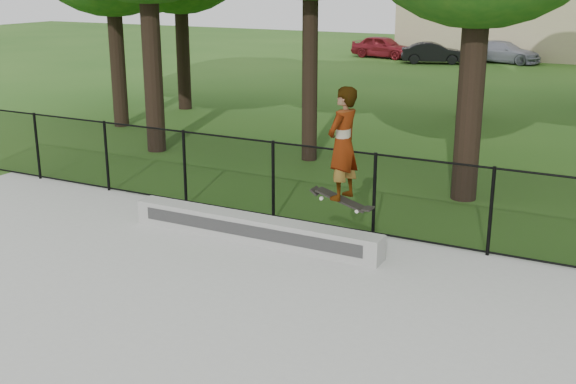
% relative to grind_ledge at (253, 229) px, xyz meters
% --- Properties ---
extents(ground, '(100.00, 100.00, 0.00)m').
position_rel_grind_ledge_xyz_m(ground, '(-0.26, -4.70, -0.28)').
color(ground, '#245116').
rests_on(ground, ground).
extents(concrete_slab, '(14.00, 12.00, 0.06)m').
position_rel_grind_ledge_xyz_m(concrete_slab, '(-0.26, -4.70, -0.25)').
color(concrete_slab, '#ABABA6').
rests_on(concrete_slab, ground).
extents(grind_ledge, '(4.68, 0.40, 0.43)m').
position_rel_grind_ledge_xyz_m(grind_ledge, '(0.00, 0.00, 0.00)').
color(grind_ledge, '#9D9E99').
rests_on(grind_ledge, concrete_slab).
extents(car_a, '(3.77, 2.04, 1.23)m').
position_rel_grind_ledge_xyz_m(car_a, '(-8.37, 28.72, 0.34)').
color(car_a, maroon).
rests_on(car_a, ground).
extents(car_b, '(3.21, 2.13, 1.09)m').
position_rel_grind_ledge_xyz_m(car_b, '(-5.08, 27.42, 0.27)').
color(car_b, black).
rests_on(car_b, ground).
extents(car_c, '(3.82, 2.21, 1.13)m').
position_rel_grind_ledge_xyz_m(car_c, '(-1.88, 29.39, 0.29)').
color(car_c, '#8B8D9E').
rests_on(car_c, ground).
extents(skater_airborne, '(0.81, 0.70, 1.94)m').
position_rel_grind_ledge_xyz_m(skater_airborne, '(1.74, -0.23, 1.70)').
color(skater_airborne, black).
rests_on(skater_airborne, ground).
extents(chainlink_fence, '(16.06, 0.06, 1.50)m').
position_rel_grind_ledge_xyz_m(chainlink_fence, '(-0.26, 1.20, 0.53)').
color(chainlink_fence, black).
rests_on(chainlink_fence, concrete_slab).
extents(distant_building, '(12.40, 6.40, 4.30)m').
position_rel_grind_ledge_xyz_m(distant_building, '(-2.26, 33.30, 1.89)').
color(distant_building, tan).
rests_on(distant_building, ground).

